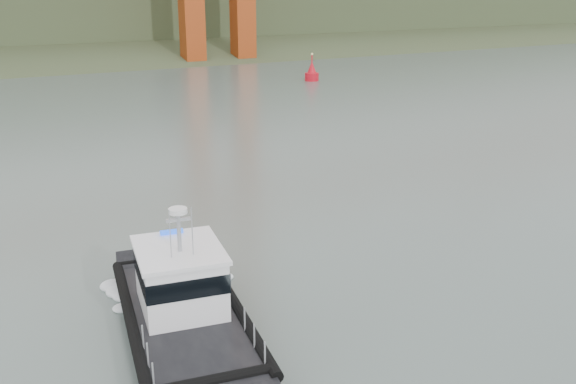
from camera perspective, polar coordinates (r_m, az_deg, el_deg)
name	(u,v)px	position (r m, az deg, el deg)	size (l,w,h in m)	color
ground	(435,315)	(24.09, 12.93, -10.61)	(400.00, 400.00, 0.00)	slate
headlands	(18,5)	(141.97, -22.90, 15.05)	(500.00, 105.36, 27.12)	#364729
patrol_boat	(183,303)	(22.09, -9.30, -9.70)	(4.87, 10.06, 4.69)	black
nav_buoy	(312,73)	(78.93, 2.13, 10.52)	(1.69, 1.69, 3.51)	red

